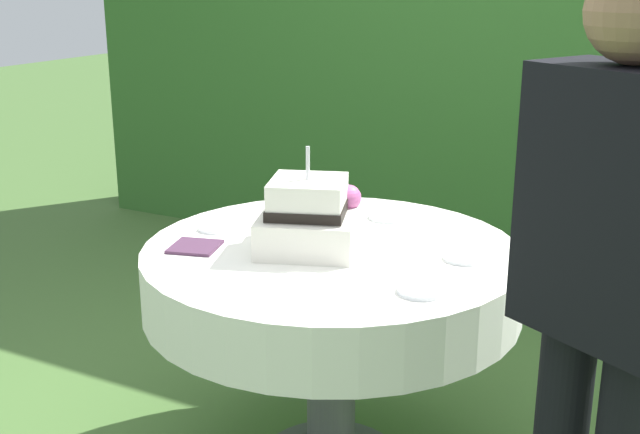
{
  "coord_description": "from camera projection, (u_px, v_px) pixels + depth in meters",
  "views": [
    {
      "loc": [
        1.07,
        -2.09,
        1.58
      ],
      "look_at": [
        -0.03,
        -0.02,
        0.86
      ],
      "focal_mm": 45.68,
      "sensor_mm": 36.0,
      "label": 1
    }
  ],
  "objects": [
    {
      "name": "serving_plate_far",
      "position": [
        421.0,
        291.0,
        2.14
      ],
      "size": [
        0.13,
        0.13,
        0.01
      ],
      "primitive_type": "cylinder",
      "color": "white",
      "rests_on": "cake_table"
    },
    {
      "name": "foliage_hedge",
      "position": [
        532.0,
        1.0,
        4.19
      ],
      "size": [
        5.31,
        0.53,
        2.82
      ],
      "primitive_type": "cube",
      "color": "#336628",
      "rests_on": "ground_plane"
    },
    {
      "name": "standing_person",
      "position": [
        607.0,
        299.0,
        1.66
      ],
      "size": [
        0.41,
        0.35,
        1.6
      ],
      "color": "black",
      "rests_on": "ground_plane"
    },
    {
      "name": "cake_table",
      "position": [
        332.0,
        282.0,
        2.51
      ],
      "size": [
        1.16,
        1.16,
        0.76
      ],
      "color": "#4C4C51",
      "rests_on": "ground_plane"
    },
    {
      "name": "napkin_stack",
      "position": [
        195.0,
        247.0,
        2.47
      ],
      "size": [
        0.17,
        0.17,
        0.01
      ],
      "primitive_type": "cube",
      "rotation": [
        0.0,
        0.0,
        0.27
      ],
      "color": "#4C2D47",
      "rests_on": "cake_table"
    },
    {
      "name": "wedding_cake",
      "position": [
        309.0,
        218.0,
        2.44
      ],
      "size": [
        0.37,
        0.37,
        0.32
      ],
      "color": "white",
      "rests_on": "cake_table"
    },
    {
      "name": "serving_plate_left",
      "position": [
        464.0,
        258.0,
        2.38
      ],
      "size": [
        0.12,
        0.12,
        0.01
      ],
      "primitive_type": "cylinder",
      "color": "white",
      "rests_on": "cake_table"
    },
    {
      "name": "serving_plate_right",
      "position": [
        214.0,
        228.0,
        2.65
      ],
      "size": [
        0.1,
        0.1,
        0.01
      ],
      "primitive_type": "cylinder",
      "color": "white",
      "rests_on": "cake_table"
    },
    {
      "name": "serving_plate_near",
      "position": [
        387.0,
        217.0,
        2.77
      ],
      "size": [
        0.13,
        0.13,
        0.01
      ],
      "primitive_type": "cylinder",
      "color": "white",
      "rests_on": "cake_table"
    }
  ]
}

